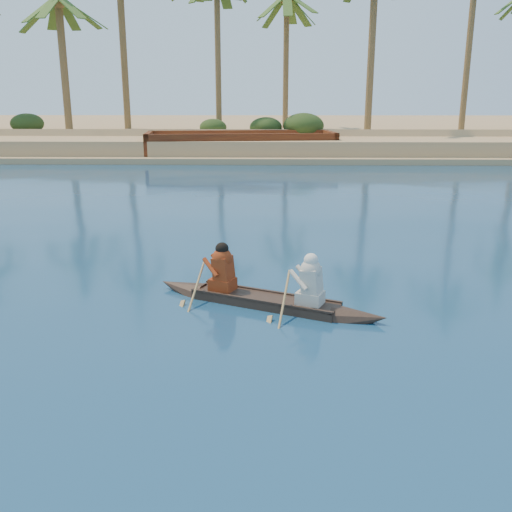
# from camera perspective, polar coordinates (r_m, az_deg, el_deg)

# --- Properties ---
(ground) EXTENTS (160.00, 160.00, 0.00)m
(ground) POSITION_cam_1_polar(r_m,az_deg,el_deg) (14.00, 21.23, -2.10)
(ground) COLOR #0A2845
(ground) RESTS_ON ground
(sandy_embankment) EXTENTS (150.00, 51.00, 1.50)m
(sandy_embankment) POSITION_cam_1_polar(r_m,az_deg,el_deg) (59.70, 5.97, 12.28)
(sandy_embankment) COLOR tan
(sandy_embankment) RESTS_ON ground
(palm_grove) EXTENTS (110.00, 14.00, 16.00)m
(palm_grove) POSITION_cam_1_polar(r_m,az_deg,el_deg) (47.93, 7.43, 20.36)
(palm_grove) COLOR #2F501C
(palm_grove) RESTS_ON ground
(shrub_cluster) EXTENTS (100.00, 6.00, 2.40)m
(shrub_cluster) POSITION_cam_1_polar(r_m,az_deg,el_deg) (44.37, 7.59, 11.94)
(shrub_cluster) COLOR #203814
(shrub_cluster) RESTS_ON ground
(canoe) EXTENTS (4.76, 2.63, 1.36)m
(canoe) POSITION_cam_1_polar(r_m,az_deg,el_deg) (11.34, 0.88, -3.68)
(canoe) COLOR #34251C
(canoe) RESTS_ON ground
(barge_mid) EXTENTS (12.69, 5.49, 2.05)m
(barge_mid) POSITION_cam_1_polar(r_m,az_deg,el_deg) (38.43, -1.54, 10.78)
(barge_mid) COLOR brown
(barge_mid) RESTS_ON ground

